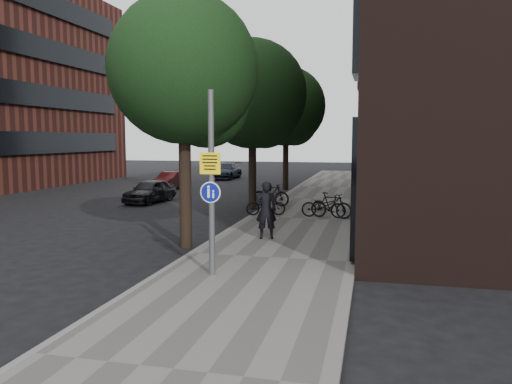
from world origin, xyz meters
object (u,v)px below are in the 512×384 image
(signpost, at_px, (212,183))
(pedestrian, at_px, (266,210))
(parked_bike_facade_near, at_px, (324,206))
(parked_car_near, at_px, (150,191))

(signpost, xyz_separation_m, pedestrian, (0.35, 4.36, -1.23))
(signpost, xyz_separation_m, parked_bike_facade_near, (1.70, 9.07, -1.67))
(parked_car_near, bearing_deg, pedestrian, -40.29)
(pedestrian, distance_m, parked_bike_facade_near, 4.92)
(parked_car_near, bearing_deg, parked_bike_facade_near, -14.97)
(signpost, distance_m, parked_bike_facade_near, 9.38)
(parked_car_near, bearing_deg, signpost, -53.11)
(pedestrian, relative_size, parked_car_near, 0.52)
(signpost, relative_size, parked_car_near, 1.20)
(pedestrian, relative_size, parked_bike_facade_near, 1.02)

